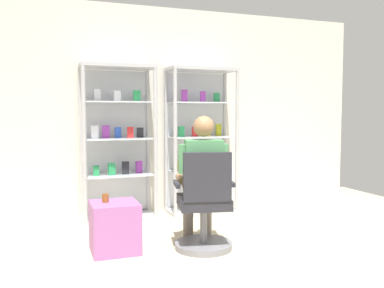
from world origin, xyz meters
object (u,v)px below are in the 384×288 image
(display_cabinet_left, at_px, (117,141))
(seated_shopkeeper, at_px, (202,174))
(display_cabinet_right, at_px, (200,140))
(storage_crate, at_px, (115,227))
(tea_glass, at_px, (105,198))
(office_chair, at_px, (204,210))

(display_cabinet_left, relative_size, seated_shopkeeper, 1.47)
(display_cabinet_right, bearing_deg, storage_crate, -136.18)
(display_cabinet_left, height_order, storage_crate, display_cabinet_left)
(seated_shopkeeper, bearing_deg, tea_glass, 172.27)
(office_chair, bearing_deg, storage_crate, 163.01)
(display_cabinet_left, height_order, seated_shopkeeper, display_cabinet_left)
(display_cabinet_right, relative_size, storage_crate, 4.00)
(office_chair, xyz_separation_m, seated_shopkeeper, (0.03, 0.16, 0.32))
(display_cabinet_right, relative_size, seated_shopkeeper, 1.47)
(display_cabinet_right, distance_m, office_chair, 1.74)
(display_cabinet_left, distance_m, office_chair, 1.74)
(office_chair, relative_size, storage_crate, 2.02)
(display_cabinet_right, height_order, storage_crate, display_cabinet_right)
(seated_shopkeeper, bearing_deg, office_chair, -101.97)
(storage_crate, bearing_deg, seated_shopkeeper, -6.02)
(display_cabinet_left, xyz_separation_m, office_chair, (0.56, -1.55, -0.57))
(display_cabinet_right, height_order, tea_glass, display_cabinet_right)
(display_cabinet_right, bearing_deg, seated_shopkeeper, -109.97)
(seated_shopkeeper, relative_size, storage_crate, 2.72)
(display_cabinet_right, bearing_deg, tea_glass, -138.58)
(display_cabinet_right, height_order, seated_shopkeeper, display_cabinet_right)
(seated_shopkeeper, bearing_deg, display_cabinet_right, 70.03)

